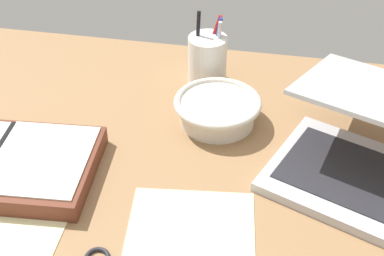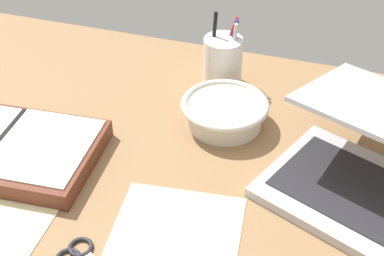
# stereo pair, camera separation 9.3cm
# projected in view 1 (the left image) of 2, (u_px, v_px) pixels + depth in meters

# --- Properties ---
(desk_top) EXTENTS (1.40, 1.00, 0.02)m
(desk_top) POSITION_uv_depth(u_px,v_px,m) (188.00, 197.00, 0.91)
(desk_top) COLOR #936D47
(desk_top) RESTS_ON ground
(laptop) EXTENTS (0.41, 0.42, 0.15)m
(laptop) POSITION_uv_depth(u_px,v_px,m) (376.00, 154.00, 0.90)
(laptop) COLOR #B7B7BC
(laptop) RESTS_ON desk_top
(bowl) EXTENTS (0.17, 0.17, 0.05)m
(bowl) POSITION_uv_depth(u_px,v_px,m) (217.00, 109.00, 1.05)
(bowl) COLOR silver
(bowl) RESTS_ON desk_top
(pen_cup) EXTENTS (0.08, 0.08, 0.16)m
(pen_cup) POSITION_uv_depth(u_px,v_px,m) (207.00, 59.00, 1.15)
(pen_cup) COLOR white
(pen_cup) RESTS_ON desk_top
(paper_sheet_front) EXTENTS (0.23, 0.28, 0.00)m
(paper_sheet_front) POSITION_uv_depth(u_px,v_px,m) (189.00, 252.00, 0.80)
(paper_sheet_front) COLOR #F4EFB2
(paper_sheet_front) RESTS_ON desk_top
(paper_sheet_beside_planner) EXTENTS (0.20, 0.24, 0.00)m
(paper_sheet_beside_planner) POSITION_uv_depth(u_px,v_px,m) (2.00, 232.00, 0.84)
(paper_sheet_beside_planner) COLOR #F4EFB2
(paper_sheet_beside_planner) RESTS_ON desk_top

